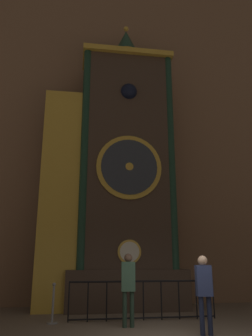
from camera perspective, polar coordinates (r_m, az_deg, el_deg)
name	(u,v)px	position (r m, az deg, el deg)	size (l,w,h in m)	color
cathedral_back_wall	(130,103)	(14.19, 0.75, 11.27)	(24.00, 0.32, 15.98)	#846047
clock_tower	(114,175)	(11.74, -2.17, -1.18)	(4.93, 1.76, 10.82)	#423328
railing_fence	(143,298)	(9.60, 3.04, -21.67)	(4.05, 0.05, 1.02)	black
visitor_near	(128,282)	(8.61, 0.40, -19.26)	(0.36, 0.26, 1.72)	#213427
visitor_far	(204,286)	(7.97, 13.43, -19.37)	(0.36, 0.26, 1.67)	#1B213A
stanchion_post	(53,310)	(9.37, -12.65, -23.01)	(0.28, 0.28, 0.99)	gray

